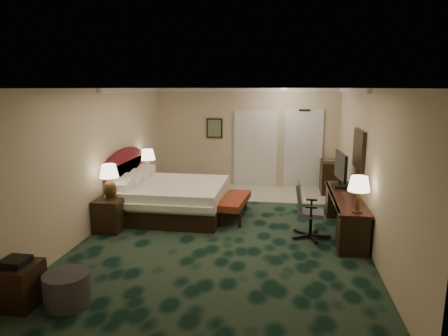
# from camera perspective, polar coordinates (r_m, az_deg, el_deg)

# --- Properties ---
(floor) EXTENTS (5.00, 7.50, 0.00)m
(floor) POSITION_cam_1_polar(r_m,az_deg,el_deg) (7.80, 0.45, -8.91)
(floor) COLOR black
(floor) RESTS_ON ground
(ceiling) EXTENTS (5.00, 7.50, 0.00)m
(ceiling) POSITION_cam_1_polar(r_m,az_deg,el_deg) (7.32, 0.49, 11.34)
(ceiling) COLOR silver
(ceiling) RESTS_ON wall_back
(wall_back) EXTENTS (5.00, 0.00, 2.70)m
(wall_back) POSITION_cam_1_polar(r_m,az_deg,el_deg) (11.12, 3.26, 4.37)
(wall_back) COLOR #BEB189
(wall_back) RESTS_ON ground
(wall_front) EXTENTS (5.00, 0.00, 2.70)m
(wall_front) POSITION_cam_1_polar(r_m,az_deg,el_deg) (3.89, -7.62, -9.13)
(wall_front) COLOR #BEB189
(wall_front) RESTS_ON ground
(wall_left) EXTENTS (0.00, 7.50, 2.70)m
(wall_left) POSITION_cam_1_polar(r_m,az_deg,el_deg) (8.18, -17.14, 1.33)
(wall_left) COLOR #BEB189
(wall_left) RESTS_ON ground
(wall_right) EXTENTS (0.00, 7.50, 2.70)m
(wall_right) POSITION_cam_1_polar(r_m,az_deg,el_deg) (7.51, 19.71, 0.31)
(wall_right) COLOR #BEB189
(wall_right) RESTS_ON ground
(crown_molding) EXTENTS (5.00, 7.50, 0.10)m
(crown_molding) POSITION_cam_1_polar(r_m,az_deg,el_deg) (7.32, 0.48, 10.95)
(crown_molding) COLOR silver
(crown_molding) RESTS_ON wall_back
(tile_patch) EXTENTS (3.20, 1.70, 0.01)m
(tile_patch) POSITION_cam_1_polar(r_m,az_deg,el_deg) (10.50, 7.63, -3.62)
(tile_patch) COLOR beige
(tile_patch) RESTS_ON ground
(headboard) EXTENTS (0.12, 2.00, 1.40)m
(headboard) POSITION_cam_1_polar(r_m,az_deg,el_deg) (9.17, -13.88, -1.58)
(headboard) COLOR #491316
(headboard) RESTS_ON ground
(entry_door) EXTENTS (1.02, 0.06, 2.18)m
(entry_door) POSITION_cam_1_polar(r_m,az_deg,el_deg) (11.10, 11.23, 2.59)
(entry_door) COLOR silver
(entry_door) RESTS_ON ground
(closet_doors) EXTENTS (1.20, 0.06, 2.10)m
(closet_doors) POSITION_cam_1_polar(r_m,az_deg,el_deg) (11.10, 4.51, 2.78)
(closet_doors) COLOR silver
(closet_doors) RESTS_ON ground
(wall_art) EXTENTS (0.45, 0.06, 0.55)m
(wall_art) POSITION_cam_1_polar(r_m,az_deg,el_deg) (11.18, -1.36, 5.71)
(wall_art) COLOR #3E5F4C
(wall_art) RESTS_ON wall_back
(wall_mirror) EXTENTS (0.05, 0.95, 0.75)m
(wall_mirror) POSITION_cam_1_polar(r_m,az_deg,el_deg) (8.05, 18.74, 2.52)
(wall_mirror) COLOR white
(wall_mirror) RESTS_ON wall_right
(bed) EXTENTS (2.19, 2.03, 0.70)m
(bed) POSITION_cam_1_polar(r_m,az_deg,el_deg) (8.71, -7.32, -4.43)
(bed) COLOR white
(bed) RESTS_ON ground
(nightstand_near) EXTENTS (0.50, 0.57, 0.62)m
(nightstand_near) POSITION_cam_1_polar(r_m,az_deg,el_deg) (8.01, -16.00, -6.46)
(nightstand_near) COLOR black
(nightstand_near) RESTS_ON ground
(nightstand_far) EXTENTS (0.43, 0.49, 0.53)m
(nightstand_far) POSITION_cam_1_polar(r_m,az_deg,el_deg) (10.19, -10.54, -2.65)
(nightstand_far) COLOR black
(nightstand_far) RESTS_ON ground
(lamp_near) EXTENTS (0.40, 0.40, 0.67)m
(lamp_near) POSITION_cam_1_polar(r_m,az_deg,el_deg) (7.85, -16.04, -1.91)
(lamp_near) COLOR #2F1F0D
(lamp_near) RESTS_ON nightstand_near
(lamp_far) EXTENTS (0.45, 0.45, 0.69)m
(lamp_far) POSITION_cam_1_polar(r_m,az_deg,el_deg) (10.03, -10.81, 0.69)
(lamp_far) COLOR #2F1F0D
(lamp_far) RESTS_ON nightstand_far
(bed_bench) EXTENTS (0.59, 1.37, 0.45)m
(bed_bench) POSITION_cam_1_polar(r_m,az_deg,el_deg) (8.44, 1.49, -5.71)
(bed_bench) COLOR maroon
(bed_bench) RESTS_ON ground
(ottoman) EXTENTS (0.60, 0.60, 0.42)m
(ottoman) POSITION_cam_1_polar(r_m,az_deg,el_deg) (5.64, -21.49, -15.78)
(ottoman) COLOR #333334
(ottoman) RESTS_ON ground
(side_table) EXTENTS (0.51, 0.51, 0.55)m
(side_table) POSITION_cam_1_polar(r_m,az_deg,el_deg) (5.83, -27.40, -14.63)
(side_table) COLOR black
(side_table) RESTS_ON ground
(desk) EXTENTS (0.53, 2.47, 0.71)m
(desk) POSITION_cam_1_polar(r_m,az_deg,el_deg) (7.96, 16.83, -6.29)
(desk) COLOR black
(desk) RESTS_ON ground
(tv) EXTENTS (0.15, 0.91, 0.71)m
(tv) POSITION_cam_1_polar(r_m,az_deg,el_deg) (8.46, 16.32, -0.25)
(tv) COLOR black
(tv) RESTS_ON desk
(desk_lamp) EXTENTS (0.43, 0.43, 0.61)m
(desk_lamp) POSITION_cam_1_polar(r_m,az_deg,el_deg) (6.82, 18.64, -3.56)
(desk_lamp) COLOR #2F1F0D
(desk_lamp) RESTS_ON desk
(desk_chair) EXTENTS (0.64, 0.60, 1.02)m
(desk_chair) POSITION_cam_1_polar(r_m,az_deg,el_deg) (7.46, 12.35, -6.00)
(desk_chair) COLOR #47474C
(desk_chair) RESTS_ON ground
(minibar) EXTENTS (0.44, 0.80, 0.84)m
(minibar) POSITION_cam_1_polar(r_m,az_deg,el_deg) (10.75, 14.82, -1.27)
(minibar) COLOR black
(minibar) RESTS_ON ground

